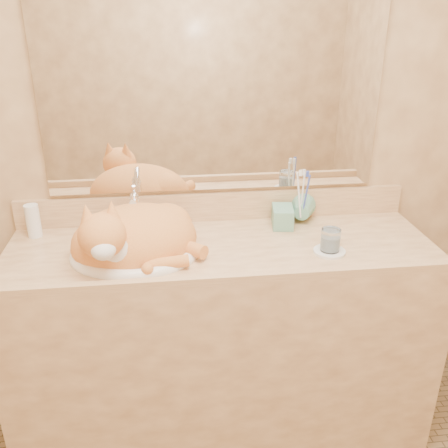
{
  "coord_description": "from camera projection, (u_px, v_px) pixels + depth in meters",
  "views": [
    {
      "loc": [
        -0.19,
        -0.92,
        1.68
      ],
      "look_at": [
        0.0,
        0.7,
        0.95
      ],
      "focal_mm": 40.0,
      "sensor_mm": 36.0,
      "label": 1
    }
  ],
  "objects": [
    {
      "name": "wall_back",
      "position": [
        214.0,
        124.0,
        1.94
      ],
      "size": [
        2.4,
        0.02,
        2.5
      ],
      "primitive_type": "cube",
      "color": "#956C44",
      "rests_on": "ground"
    },
    {
      "name": "vanity_counter",
      "position": [
        222.0,
        341.0,
        2.02
      ],
      "size": [
        1.6,
        0.55,
        0.85
      ],
      "primitive_type": null,
      "color": "#9F7147",
      "rests_on": "floor"
    },
    {
      "name": "mirror",
      "position": [
        214.0,
        88.0,
        1.87
      ],
      "size": [
        1.3,
        0.02,
        0.8
      ],
      "primitive_type": "cube",
      "color": "white",
      "rests_on": "wall_back"
    },
    {
      "name": "sink_basin",
      "position": [
        134.0,
        237.0,
        1.77
      ],
      "size": [
        0.51,
        0.45,
        0.14
      ],
      "primitive_type": null,
      "rotation": [
        0.0,
        0.0,
        -0.19
      ],
      "color": "white",
      "rests_on": "vanity_counter"
    },
    {
      "name": "faucet",
      "position": [
        135.0,
        213.0,
        1.92
      ],
      "size": [
        0.09,
        0.14,
        0.19
      ],
      "primitive_type": null,
      "rotation": [
        0.0,
        0.0,
        0.32
      ],
      "color": "white",
      "rests_on": "vanity_counter"
    },
    {
      "name": "cat",
      "position": [
        132.0,
        235.0,
        1.76
      ],
      "size": [
        0.54,
        0.48,
        0.25
      ],
      "primitive_type": null,
      "rotation": [
        0.0,
        0.0,
        0.27
      ],
      "color": "orange",
      "rests_on": "sink_basin"
    },
    {
      "name": "soap_dispenser",
      "position": [
        284.0,
        211.0,
        1.94
      ],
      "size": [
        0.09,
        0.09,
        0.18
      ],
      "primitive_type": "imported",
      "rotation": [
        0.0,
        0.0,
        -0.15
      ],
      "color": "#67A58A",
      "rests_on": "vanity_counter"
    },
    {
      "name": "toothbrush_cup",
      "position": [
        301.0,
        214.0,
        2.02
      ],
      "size": [
        0.14,
        0.14,
        0.1
      ],
      "primitive_type": "imported",
      "rotation": [
        0.0,
        0.0,
        -0.33
      ],
      "color": "#67A58A",
      "rests_on": "vanity_counter"
    },
    {
      "name": "toothbrushes",
      "position": [
        303.0,
        193.0,
        1.98
      ],
      "size": [
        0.04,
        0.04,
        0.24
      ],
      "primitive_type": null,
      "color": "white",
      "rests_on": "toothbrush_cup"
    },
    {
      "name": "saucer",
      "position": [
        329.0,
        251.0,
        1.81
      ],
      "size": [
        0.12,
        0.12,
        0.01
      ],
      "primitive_type": "cylinder",
      "color": "white",
      "rests_on": "vanity_counter"
    },
    {
      "name": "water_glass",
      "position": [
        330.0,
        240.0,
        1.79
      ],
      "size": [
        0.07,
        0.07,
        0.08
      ],
      "primitive_type": "cylinder",
      "color": "silver",
      "rests_on": "saucer"
    },
    {
      "name": "lotion_bottle",
      "position": [
        33.0,
        221.0,
        1.92
      ],
      "size": [
        0.05,
        0.05,
        0.13
      ],
      "primitive_type": "cylinder",
      "color": "white",
      "rests_on": "vanity_counter"
    }
  ]
}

